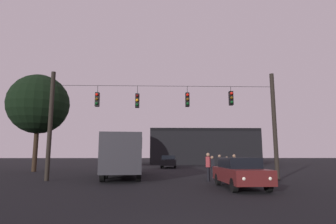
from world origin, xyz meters
TOP-DOWN VIEW (x-y plane):
  - ground_plane at (0.00, 24.50)m, footprint 168.00×168.00m
  - overhead_signal_span at (-0.00, 12.34)m, footprint 15.24×0.44m
  - city_bus at (-3.05, 15.84)m, footprint 3.48×11.18m
  - car_near_right at (3.80, 8.22)m, footprint 1.98×4.40m
  - car_far_left at (0.87, 28.65)m, footprint 2.14×4.44m
  - pedestrian_crossing_left at (2.82, 11.78)m, footprint 0.35×0.42m
  - pedestrian_crossing_center at (3.41, 13.51)m, footprint 0.26×0.37m
  - pedestrian_crossing_right at (4.34, 15.38)m, footprint 0.27×0.38m
  - pedestrian_near_bus at (4.67, 12.17)m, footprint 0.35×0.42m
  - pedestrian_trailing at (5.34, 14.90)m, footprint 0.29×0.39m
  - pedestrian_far_side at (4.52, 13.84)m, footprint 0.26×0.37m
  - corner_building at (7.14, 44.27)m, footprint 17.86×13.49m
  - tree_left_silhouette at (-12.44, 21.61)m, footprint 5.93×5.93m

SIDE VIEW (x-z plane):
  - ground_plane at x=0.00m, z-range 0.00..0.00m
  - car_near_right at x=3.80m, z-range 0.04..1.56m
  - car_far_left at x=0.87m, z-range 0.04..1.56m
  - pedestrian_near_bus at x=4.67m, z-range 0.09..1.60m
  - pedestrian_far_side at x=4.52m, z-range 0.09..1.61m
  - pedestrian_crossing_center at x=3.41m, z-range 0.09..1.66m
  - pedestrian_crossing_right at x=4.34m, z-range 0.11..1.75m
  - pedestrian_trailing at x=5.34m, z-range 0.11..1.78m
  - pedestrian_crossing_left at x=2.82m, z-range 0.12..1.89m
  - city_bus at x=-3.05m, z-range 0.37..3.37m
  - corner_building at x=7.14m, z-range 0.00..5.81m
  - overhead_signal_span at x=0.00m, z-range 0.48..7.68m
  - tree_left_silhouette at x=-12.44m, z-range 1.83..11.45m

